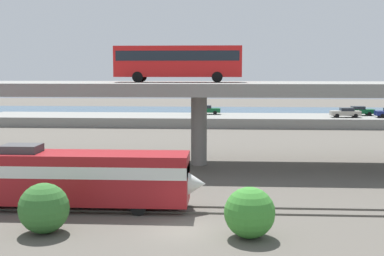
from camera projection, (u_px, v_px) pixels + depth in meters
The scene contains 13 objects.
ground_plane at pixel (182, 230), 28.86m from camera, with size 260.00×260.00×0.00m, color #565149.
rail_strip_near at pixel (186, 213), 32.10m from camera, with size 110.00×0.12×0.12m, color #59544C.
rail_strip_far at pixel (188, 207), 33.53m from camera, with size 110.00×0.12×0.12m, color #59544C.
train_locomotive at pixel (76, 176), 33.01m from camera, with size 17.26×3.04×4.18m.
highway_overpass at pixel (199, 91), 47.89m from camera, with size 96.00×10.42×7.81m.
transit_bus_on_overpass at pixel (178, 60), 48.52m from camera, with size 12.00×2.68×3.40m.
pier_parking_lot at pixel (209, 120), 83.31m from camera, with size 73.49×10.90×1.55m, color gray.
parked_car_0 at pixel (206, 110), 85.50m from camera, with size 4.61×1.85×1.50m.
parked_car_1 at pixel (346, 112), 79.94m from camera, with size 4.58×1.86×1.50m.
parked_car_2 at pixel (359, 111), 83.32m from camera, with size 4.56×1.97×1.50m.
harbor_water at pixel (212, 113), 106.20m from camera, with size 140.00×36.00×0.01m, color #385B7A.
shrub_left at pixel (44, 208), 28.18m from camera, with size 2.80×2.80×2.80m, color #326B2D.
shrub_right at pixel (250, 213), 27.38m from camera, with size 2.76×2.76×2.76m, color #3B8A31.
Camera 1 is at (2.28, -27.93, 9.01)m, focal length 47.83 mm.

